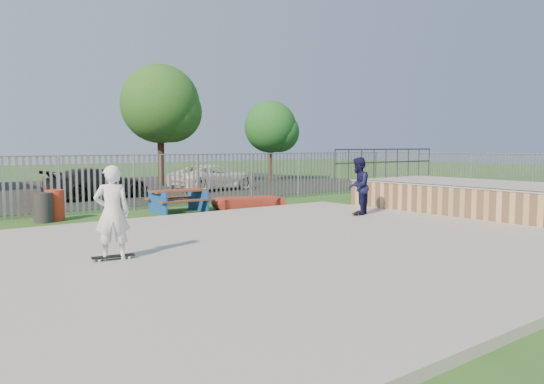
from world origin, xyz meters
TOP-DOWN VIEW (x-y plane):
  - ground at (0.00, 0.00)m, footprint 120.00×120.00m
  - concrete_slab at (0.00, 0.00)m, footprint 15.00×12.00m
  - quarter_pipe at (9.50, 1.04)m, footprint 5.50×7.05m
  - fence at (1.00, 4.59)m, footprint 26.04×16.02m
  - picnic_table at (1.98, 7.52)m, footprint 1.92×1.60m
  - funbox at (4.52, 6.84)m, footprint 2.34×1.61m
  - trash_bin_red at (-2.03, 8.06)m, footprint 0.57×0.57m
  - trash_bin_grey at (-2.45, 7.79)m, footprint 0.54×0.54m
  - parking_lot at (0.00, 19.00)m, footprint 40.00×18.00m
  - car_dark at (1.40, 13.85)m, footprint 4.83×2.55m
  - car_white at (7.72, 14.58)m, footprint 5.05×2.91m
  - tree_mid at (7.09, 19.27)m, footprint 4.54×4.54m
  - tree_right at (14.72, 18.73)m, footprint 3.42×3.42m
  - skateboard_a at (5.62, 2.41)m, footprint 0.79×0.58m
  - skateboard_b at (-3.03, 0.70)m, footprint 0.82×0.32m
  - skater_navy at (5.62, 2.41)m, footprint 1.11×1.04m
  - skater_white at (-3.03, 0.70)m, footprint 0.77×0.62m

SIDE VIEW (x-z plane):
  - ground at x=0.00m, z-range 0.00..0.00m
  - parking_lot at x=0.00m, z-range 0.00..0.02m
  - concrete_slab at x=0.00m, z-range 0.00..0.15m
  - skateboard_a at x=5.62m, z-range 0.15..0.23m
  - skateboard_b at x=-3.03m, z-range 0.15..0.23m
  - funbox at x=4.52m, z-range 0.00..0.43m
  - picnic_table at x=1.98m, z-range 0.01..0.80m
  - trash_bin_grey at x=-2.45m, z-range 0.00..0.91m
  - trash_bin_red at x=-2.03m, z-range 0.00..0.95m
  - quarter_pipe at x=9.50m, z-range -0.54..1.65m
  - car_white at x=7.72m, z-range 0.02..1.34m
  - car_dark at x=1.40m, z-range 0.02..1.35m
  - fence at x=1.00m, z-range 0.00..2.00m
  - skater_navy at x=5.62m, z-range 0.15..1.96m
  - skater_white at x=-3.03m, z-range 0.15..1.96m
  - tree_right at x=14.72m, z-range 0.91..6.19m
  - tree_mid at x=7.09m, z-range 1.21..8.22m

